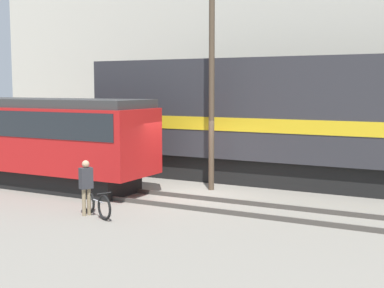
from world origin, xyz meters
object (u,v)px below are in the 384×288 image
Objects in this scene: streetcar at (16,135)px; bicycle at (96,205)px; freight_locomotive at (305,119)px; person at (86,182)px; utility_pole_left at (212,89)px.

streetcar is 6.73m from bicycle.
freight_locomotive is 1.48× the size of streetcar.
bicycle is at bearing -1.47° from person.
utility_pole_left reaches higher than freight_locomotive.
person is 0.22× the size of utility_pole_left.
bicycle is (-3.79, -7.64, -2.14)m from freight_locomotive.
utility_pole_left is (1.48, 5.18, 2.64)m from person.
freight_locomotive is 8.82m from person.
utility_pole_left is (7.08, 2.45, 1.74)m from streetcar.
streetcar reaches higher than bicycle.
utility_pole_left reaches higher than bicycle.
freight_locomotive is at bearing 26.68° from streetcar.
utility_pole_left is (1.12, 5.19, 3.26)m from bicycle.
person reaches higher than bicycle.
freight_locomotive is 10.94m from streetcar.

